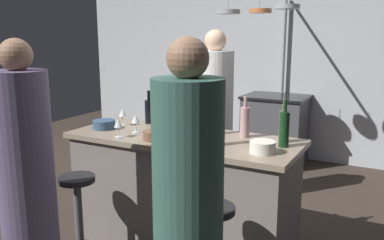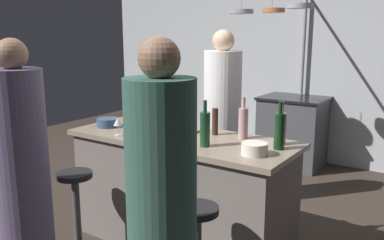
# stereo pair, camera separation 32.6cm
# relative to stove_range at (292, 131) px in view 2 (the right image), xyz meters

# --- Properties ---
(back_wall) EXTENTS (6.40, 0.16, 2.60)m
(back_wall) POSITION_rel_stove_range_xyz_m (0.00, 0.40, 0.85)
(back_wall) COLOR #B2B7BC
(back_wall) RESTS_ON ground_plane
(kitchen_island) EXTENTS (1.80, 0.72, 0.90)m
(kitchen_island) POSITION_rel_stove_range_xyz_m (0.00, -2.45, 0.01)
(kitchen_island) COLOR slate
(kitchen_island) RESTS_ON ground_plane
(stove_range) EXTENTS (0.80, 0.64, 0.89)m
(stove_range) POSITION_rel_stove_range_xyz_m (0.00, 0.00, 0.00)
(stove_range) COLOR #47474C
(stove_range) RESTS_ON ground_plane
(chef) EXTENTS (0.36, 0.36, 1.71)m
(chef) POSITION_rel_stove_range_xyz_m (-0.15, -1.55, 0.35)
(chef) COLOR white
(chef) RESTS_ON ground_plane
(bar_stool_left) EXTENTS (0.28, 0.28, 0.68)m
(bar_stool_left) POSITION_rel_stove_range_xyz_m (-0.52, -3.07, -0.07)
(bar_stool_left) COLOR #4C4C51
(bar_stool_left) RESTS_ON ground_plane
(guest_left) EXTENTS (0.35, 0.35, 1.65)m
(guest_left) POSITION_rel_stove_range_xyz_m (-0.56, -3.46, 0.32)
(guest_left) COLOR #594C6B
(guest_left) RESTS_ON ground_plane
(guest_right) EXTENTS (0.35, 0.35, 1.67)m
(guest_right) POSITION_rel_stove_range_xyz_m (0.60, -3.45, 0.33)
(guest_right) COLOR #33594C
(guest_right) RESTS_ON ground_plane
(overhead_pot_rack) EXTENTS (0.90, 1.34, 2.17)m
(overhead_pot_rack) POSITION_rel_stove_range_xyz_m (0.02, -0.51, 1.25)
(overhead_pot_rack) COLOR gray
(overhead_pot_rack) RESTS_ON ground_plane
(potted_plant) EXTENTS (0.36, 0.36, 0.52)m
(potted_plant) POSITION_rel_stove_range_xyz_m (-1.61, -0.94, -0.15)
(potted_plant) COLOR brown
(potted_plant) RESTS_ON ground_plane
(cutting_board) EXTENTS (0.32, 0.22, 0.02)m
(cutting_board) POSITION_rel_stove_range_xyz_m (-0.11, -2.35, 0.46)
(cutting_board) COLOR #997047
(cutting_board) RESTS_ON kitchen_island
(pepper_mill) EXTENTS (0.05, 0.05, 0.21)m
(pepper_mill) POSITION_rel_stove_range_xyz_m (0.20, -2.27, 0.56)
(pepper_mill) COLOR #382319
(pepper_mill) RESTS_ON kitchen_island
(wine_bottle_rose) EXTENTS (0.07, 0.07, 0.32)m
(wine_bottle_rose) POSITION_rel_stove_range_xyz_m (0.43, -2.25, 0.58)
(wine_bottle_rose) COLOR #B78C8E
(wine_bottle_rose) RESTS_ON kitchen_island
(wine_bottle_green) EXTENTS (0.07, 0.07, 0.33)m
(wine_bottle_green) POSITION_rel_stove_range_xyz_m (0.31, -2.60, 0.58)
(wine_bottle_green) COLOR #193D23
(wine_bottle_green) RESTS_ON kitchen_island
(wine_bottle_red) EXTENTS (0.07, 0.07, 0.33)m
(wine_bottle_red) POSITION_rel_stove_range_xyz_m (0.77, -2.37, 0.58)
(wine_bottle_red) COLOR #143319
(wine_bottle_red) RESTS_ON kitchen_island
(wine_bottle_white) EXTENTS (0.07, 0.07, 0.31)m
(wine_bottle_white) POSITION_rel_stove_range_xyz_m (0.73, -2.25, 0.57)
(wine_bottle_white) COLOR gray
(wine_bottle_white) RESTS_ON kitchen_island
(wine_bottle_dark) EXTENTS (0.07, 0.07, 0.29)m
(wine_bottle_dark) POSITION_rel_stove_range_xyz_m (-0.49, -2.18, 0.56)
(wine_bottle_dark) COLOR black
(wine_bottle_dark) RESTS_ON kitchen_island
(wine_glass_near_right_guest) EXTENTS (0.07, 0.07, 0.15)m
(wine_glass_near_right_guest) POSITION_rel_stove_range_xyz_m (-0.39, -2.52, 0.56)
(wine_glass_near_right_guest) COLOR silver
(wine_glass_near_right_guest) RESTS_ON kitchen_island
(wine_glass_near_left_guest) EXTENTS (0.07, 0.07, 0.15)m
(wine_glass_near_left_guest) POSITION_rel_stove_range_xyz_m (-0.64, -2.36, 0.56)
(wine_glass_near_left_guest) COLOR silver
(wine_glass_near_left_guest) RESTS_ON kitchen_island
(wine_glass_by_chef) EXTENTS (0.07, 0.07, 0.15)m
(wine_glass_by_chef) POSITION_rel_stove_range_xyz_m (-0.42, -2.71, 0.56)
(wine_glass_by_chef) COLOR silver
(wine_glass_by_chef) RESTS_ON kitchen_island
(mixing_bowl_wooden) EXTENTS (0.16, 0.16, 0.07)m
(mixing_bowl_wooden) POSITION_rel_stove_range_xyz_m (-0.14, -2.65, 0.49)
(mixing_bowl_wooden) COLOR brown
(mixing_bowl_wooden) RESTS_ON kitchen_island
(mixing_bowl_blue) EXTENTS (0.18, 0.18, 0.07)m
(mixing_bowl_blue) POSITION_rel_stove_range_xyz_m (-0.70, -2.54, 0.49)
(mixing_bowl_blue) COLOR #334C6B
(mixing_bowl_blue) RESTS_ON kitchen_island
(mixing_bowl_ceramic) EXTENTS (0.17, 0.17, 0.08)m
(mixing_bowl_ceramic) POSITION_rel_stove_range_xyz_m (0.69, -2.59, 0.49)
(mixing_bowl_ceramic) COLOR silver
(mixing_bowl_ceramic) RESTS_ON kitchen_island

